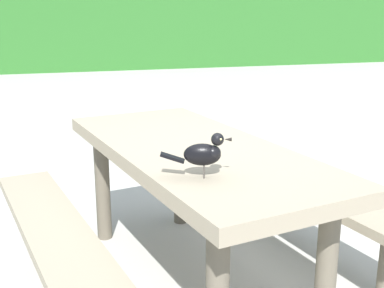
# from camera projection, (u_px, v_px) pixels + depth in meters

# --- Properties ---
(ground_plane) EXTENTS (60.00, 60.00, 0.00)m
(ground_plane) POSITION_uv_depth(u_px,v_px,m) (208.00, 267.00, 2.82)
(ground_plane) COLOR #B7B5AD
(hedge_wall) EXTENTS (28.00, 1.56, 2.34)m
(hedge_wall) POSITION_uv_depth(u_px,v_px,m) (79.00, 17.00, 11.71)
(hedge_wall) COLOR #2D6B28
(hedge_wall) RESTS_ON ground
(picnic_table_foreground) EXTENTS (1.99, 2.01, 0.74)m
(picnic_table_foreground) POSITION_uv_depth(u_px,v_px,m) (194.00, 181.00, 2.55)
(picnic_table_foreground) COLOR gray
(picnic_table_foreground) RESTS_ON ground
(bird_grackle) EXTENTS (0.28, 0.12, 0.18)m
(bird_grackle) POSITION_uv_depth(u_px,v_px,m) (205.00, 153.00, 2.01)
(bird_grackle) COLOR black
(bird_grackle) RESTS_ON picnic_table_foreground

